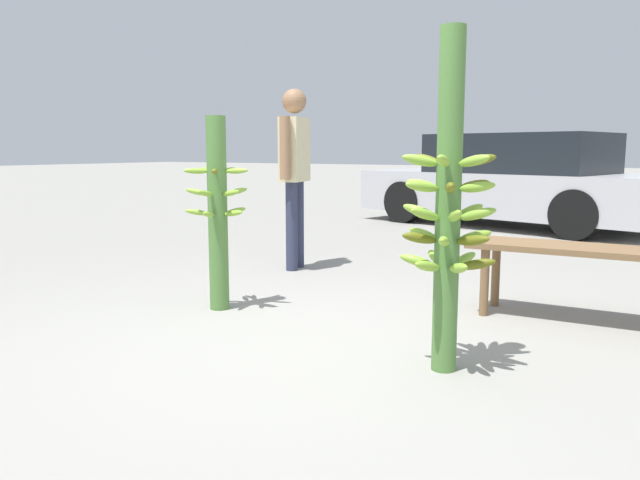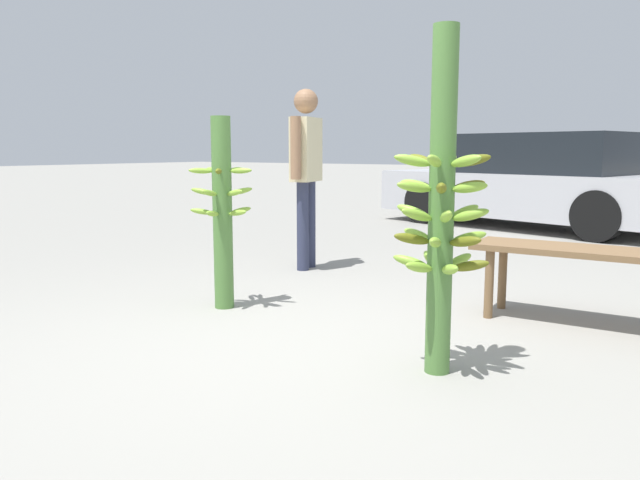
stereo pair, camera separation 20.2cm
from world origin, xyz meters
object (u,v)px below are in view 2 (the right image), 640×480
(market_bench, at_px, (592,260))
(parked_car, at_px, (534,183))
(banana_stalk_center, at_px, (441,207))
(vendor_person, at_px, (306,162))
(banana_stalk_left, at_px, (222,211))

(market_bench, relative_size, parked_car, 0.32)
(banana_stalk_center, xyz_separation_m, vendor_person, (-2.16, 1.92, 0.17))
(market_bench, bearing_deg, banana_stalk_center, -110.97)
(market_bench, bearing_deg, vendor_person, 165.91)
(banana_stalk_left, distance_m, vendor_person, 1.62)
(banana_stalk_left, height_order, parked_car, banana_stalk_left)
(banana_stalk_center, bearing_deg, market_bench, 70.35)
(banana_stalk_center, distance_m, parked_car, 6.49)
(market_bench, height_order, parked_car, parked_car)
(vendor_person, relative_size, parked_car, 0.36)
(banana_stalk_center, relative_size, vendor_person, 1.02)
(banana_stalk_left, bearing_deg, market_bench, 22.62)
(banana_stalk_center, relative_size, market_bench, 1.15)
(banana_stalk_center, distance_m, vendor_person, 2.90)
(banana_stalk_center, xyz_separation_m, parked_car, (-1.25, 6.37, -0.19))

